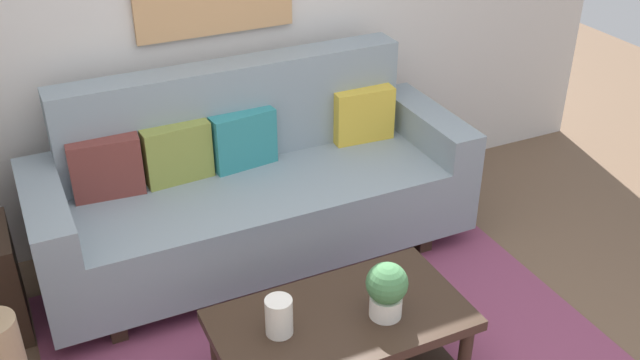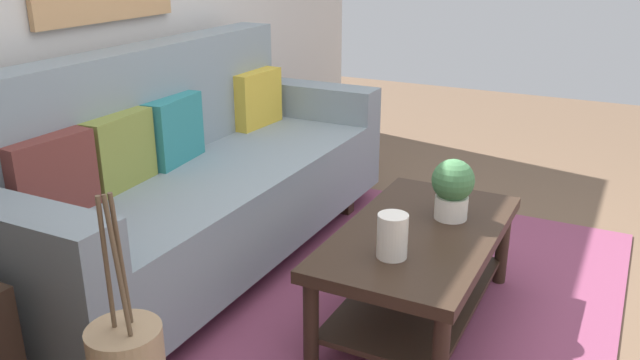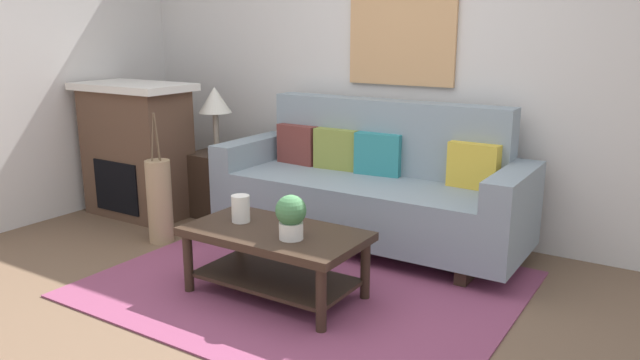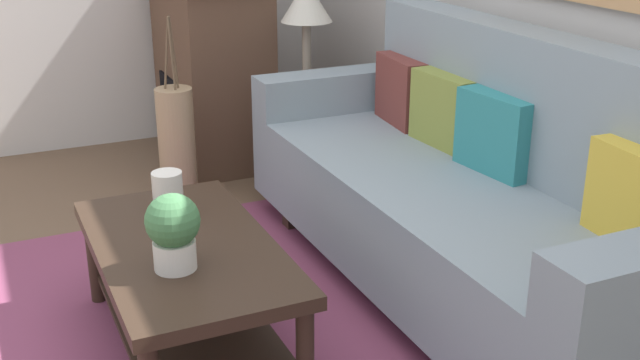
{
  "view_description": "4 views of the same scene",
  "coord_description": "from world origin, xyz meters",
  "px_view_note": "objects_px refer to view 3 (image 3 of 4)",
  "views": [
    {
      "loc": [
        -1.19,
        -1.88,
        2.51
      ],
      "look_at": [
        0.17,
        0.98,
        0.67
      ],
      "focal_mm": 41.1,
      "sensor_mm": 36.0,
      "label": 1
    },
    {
      "loc": [
        -2.41,
        -0.47,
        1.54
      ],
      "look_at": [
        0.07,
        0.8,
        0.51
      ],
      "focal_mm": 36.39,
      "sensor_mm": 36.0,
      "label": 2
    },
    {
      "loc": [
        2.03,
        -2.53,
        1.62
      ],
      "look_at": [
        0.01,
        0.65,
        0.67
      ],
      "focal_mm": 34.12,
      "sensor_mm": 36.0,
      "label": 3
    },
    {
      "loc": [
        2.41,
        -0.34,
        1.63
      ],
      "look_at": [
        0.02,
        0.75,
        0.62
      ],
      "focal_mm": 44.18,
      "sensor_mm": 36.0,
      "label": 4
    }
  ],
  "objects_px": {
    "throw_pillow_maroon": "(298,144)",
    "floor_vase": "(160,201)",
    "tabletop_vase": "(241,209)",
    "side_table": "(218,184)",
    "throw_pillow_teal": "(378,154)",
    "fireplace": "(137,149)",
    "couch": "(370,189)",
    "throw_pillow_mustard": "(474,166)",
    "framed_painting": "(401,38)",
    "table_lamp": "(215,103)",
    "coffee_table": "(275,248)",
    "potted_plant_tabletop": "(291,215)",
    "throw_pillow_olive": "(337,149)"
  },
  "relations": [
    {
      "from": "coffee_table",
      "to": "tabletop_vase",
      "type": "relative_size",
      "value": 6.46
    },
    {
      "from": "throw_pillow_olive",
      "to": "fireplace",
      "type": "distance_m",
      "value": 1.79
    },
    {
      "from": "throw_pillow_mustard",
      "to": "fireplace",
      "type": "bearing_deg",
      "value": -169.2
    },
    {
      "from": "throw_pillow_teal",
      "to": "side_table",
      "type": "height_order",
      "value": "throw_pillow_teal"
    },
    {
      "from": "fireplace",
      "to": "floor_vase",
      "type": "bearing_deg",
      "value": -30.73
    },
    {
      "from": "potted_plant_tabletop",
      "to": "floor_vase",
      "type": "height_order",
      "value": "potted_plant_tabletop"
    },
    {
      "from": "couch",
      "to": "throw_pillow_olive",
      "type": "relative_size",
      "value": 6.57
    },
    {
      "from": "couch",
      "to": "table_lamp",
      "type": "xyz_separation_m",
      "value": [
        -1.48,
        -0.05,
        0.56
      ]
    },
    {
      "from": "throw_pillow_teal",
      "to": "framed_painting",
      "type": "bearing_deg",
      "value": 90.0
    },
    {
      "from": "throw_pillow_maroon",
      "to": "throw_pillow_teal",
      "type": "relative_size",
      "value": 1.0
    },
    {
      "from": "throw_pillow_teal",
      "to": "potted_plant_tabletop",
      "type": "distance_m",
      "value": 1.37
    },
    {
      "from": "throw_pillow_olive",
      "to": "table_lamp",
      "type": "distance_m",
      "value": 1.17
    },
    {
      "from": "throw_pillow_teal",
      "to": "side_table",
      "type": "relative_size",
      "value": 0.64
    },
    {
      "from": "throw_pillow_mustard",
      "to": "coffee_table",
      "type": "distance_m",
      "value": 1.55
    },
    {
      "from": "tabletop_vase",
      "to": "side_table",
      "type": "bearing_deg",
      "value": 137.02
    },
    {
      "from": "coffee_table",
      "to": "potted_plant_tabletop",
      "type": "distance_m",
      "value": 0.32
    },
    {
      "from": "fireplace",
      "to": "throw_pillow_maroon",
      "type": "bearing_deg",
      "value": 22.02
    },
    {
      "from": "throw_pillow_olive",
      "to": "framed_painting",
      "type": "height_order",
      "value": "framed_painting"
    },
    {
      "from": "tabletop_vase",
      "to": "throw_pillow_mustard",
      "type": "bearing_deg",
      "value": 49.83
    },
    {
      "from": "throw_pillow_olive",
      "to": "table_lamp",
      "type": "relative_size",
      "value": 0.63
    },
    {
      "from": "throw_pillow_teal",
      "to": "table_lamp",
      "type": "bearing_deg",
      "value": -173.23
    },
    {
      "from": "tabletop_vase",
      "to": "side_table",
      "type": "xyz_separation_m",
      "value": [
        -1.17,
        1.09,
        -0.24
      ]
    },
    {
      "from": "side_table",
      "to": "floor_vase",
      "type": "distance_m",
      "value": 0.79
    },
    {
      "from": "couch",
      "to": "framed_painting",
      "type": "bearing_deg",
      "value": 90.0
    },
    {
      "from": "floor_vase",
      "to": "tabletop_vase",
      "type": "bearing_deg",
      "value": -16.01
    },
    {
      "from": "coffee_table",
      "to": "table_lamp",
      "type": "distance_m",
      "value": 1.94
    },
    {
      "from": "potted_plant_tabletop",
      "to": "framed_painting",
      "type": "relative_size",
      "value": 0.29
    },
    {
      "from": "tabletop_vase",
      "to": "floor_vase",
      "type": "height_order",
      "value": "floor_vase"
    },
    {
      "from": "coffee_table",
      "to": "framed_painting",
      "type": "xyz_separation_m",
      "value": [
        0.04,
        1.62,
        1.23
      ]
    },
    {
      "from": "fireplace",
      "to": "floor_vase",
      "type": "xyz_separation_m",
      "value": [
        0.7,
        -0.42,
        -0.26
      ]
    },
    {
      "from": "throw_pillow_maroon",
      "to": "coffee_table",
      "type": "xyz_separation_m",
      "value": [
        0.71,
        -1.28,
        -0.37
      ]
    },
    {
      "from": "side_table",
      "to": "throw_pillow_teal",
      "type": "bearing_deg",
      "value": 6.77
    },
    {
      "from": "throw_pillow_teal",
      "to": "fireplace",
      "type": "distance_m",
      "value": 2.15
    },
    {
      "from": "floor_vase",
      "to": "framed_painting",
      "type": "bearing_deg",
      "value": 43.18
    },
    {
      "from": "couch",
      "to": "coffee_table",
      "type": "relative_size",
      "value": 2.15
    },
    {
      "from": "throw_pillow_mustard",
      "to": "tabletop_vase",
      "type": "bearing_deg",
      "value": -130.17
    },
    {
      "from": "throw_pillow_olive",
      "to": "potted_plant_tabletop",
      "type": "bearing_deg",
      "value": -69.46
    },
    {
      "from": "throw_pillow_olive",
      "to": "floor_vase",
      "type": "xyz_separation_m",
      "value": [
        -1.01,
        -0.96,
        -0.36
      ]
    },
    {
      "from": "couch",
      "to": "throw_pillow_mustard",
      "type": "xyz_separation_m",
      "value": [
        0.75,
        0.12,
        0.25
      ]
    },
    {
      "from": "throw_pillow_maroon",
      "to": "floor_vase",
      "type": "distance_m",
      "value": 1.2
    },
    {
      "from": "throw_pillow_teal",
      "to": "throw_pillow_mustard",
      "type": "relative_size",
      "value": 1.0
    },
    {
      "from": "coffee_table",
      "to": "tabletop_vase",
      "type": "bearing_deg",
      "value": 176.24
    },
    {
      "from": "couch",
      "to": "tabletop_vase",
      "type": "height_order",
      "value": "couch"
    },
    {
      "from": "couch",
      "to": "potted_plant_tabletop",
      "type": "height_order",
      "value": "couch"
    },
    {
      "from": "throw_pillow_maroon",
      "to": "tabletop_vase",
      "type": "distance_m",
      "value": 1.34
    },
    {
      "from": "framed_painting",
      "to": "table_lamp",
      "type": "bearing_deg",
      "value": -160.78
    },
    {
      "from": "throw_pillow_teal",
      "to": "throw_pillow_mustard",
      "type": "height_order",
      "value": "same"
    },
    {
      "from": "fireplace",
      "to": "potted_plant_tabletop",
      "type": "bearing_deg",
      "value": -20.2
    },
    {
      "from": "throw_pillow_mustard",
      "to": "couch",
      "type": "bearing_deg",
      "value": -170.52
    },
    {
      "from": "throw_pillow_mustard",
      "to": "fireplace",
      "type": "height_order",
      "value": "fireplace"
    }
  ]
}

